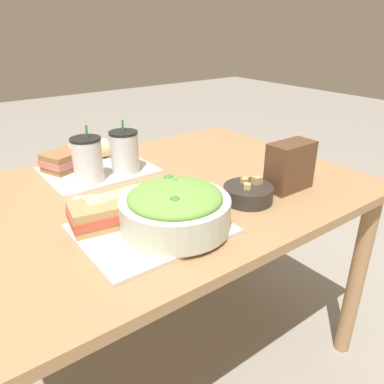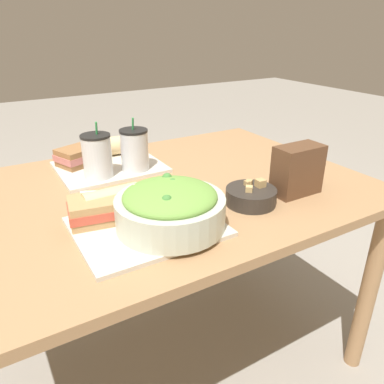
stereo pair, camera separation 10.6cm
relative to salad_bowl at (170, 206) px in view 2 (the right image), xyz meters
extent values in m
plane|color=gray|center=(0.08, 0.26, -0.81)|extent=(12.00, 12.00, 0.00)
cube|color=#A37A51|center=(0.08, 0.26, -0.08)|extent=(1.39, 0.95, 0.03)
cylinder|color=#A37A51|center=(0.72, -0.16, -0.45)|extent=(0.06, 0.06, 0.71)
cylinder|color=#A37A51|center=(0.72, 0.67, -0.45)|extent=(0.06, 0.06, 0.71)
cube|color=beige|center=(-0.05, 0.04, -0.06)|extent=(0.37, 0.31, 0.01)
cube|color=beige|center=(0.01, 0.51, -0.06)|extent=(0.37, 0.31, 0.01)
cylinder|color=beige|center=(0.00, 0.00, -0.02)|extent=(0.28, 0.28, 0.08)
ellipsoid|color=#6B9E42|center=(0.00, 0.00, 0.03)|extent=(0.24, 0.24, 0.06)
sphere|color=#427F38|center=(0.03, 0.07, 0.05)|extent=(0.03, 0.03, 0.03)
sphere|color=#427F38|center=(-0.03, -0.05, 0.05)|extent=(0.03, 0.03, 0.03)
sphere|color=#427F38|center=(0.03, 0.04, 0.04)|extent=(0.02, 0.02, 0.02)
cube|color=beige|center=(0.06, -0.03, 0.04)|extent=(0.03, 0.05, 0.01)
cube|color=beige|center=(-0.04, 0.06, 0.04)|extent=(0.05, 0.06, 0.01)
cylinder|color=#2D2823|center=(0.28, 0.01, -0.04)|extent=(0.15, 0.15, 0.05)
cylinder|color=#5B2D19|center=(0.28, 0.01, -0.03)|extent=(0.14, 0.14, 0.01)
cube|color=tan|center=(0.31, 0.02, -0.01)|extent=(0.03, 0.03, 0.03)
cube|color=tan|center=(0.28, 0.04, -0.01)|extent=(0.02, 0.02, 0.02)
cube|color=tan|center=(0.29, 0.04, -0.01)|extent=(0.03, 0.03, 0.02)
cube|color=tan|center=(0.26, 0.00, -0.01)|extent=(0.03, 0.03, 0.02)
cube|color=tan|center=(-0.15, 0.12, -0.05)|extent=(0.17, 0.13, 0.02)
cube|color=#C64C38|center=(-0.15, 0.12, -0.02)|extent=(0.17, 0.13, 0.02)
cube|color=tan|center=(-0.15, 0.12, 0.00)|extent=(0.17, 0.13, 0.02)
cylinder|color=#DBBC84|center=(-0.10, 0.15, -0.02)|extent=(0.16, 0.08, 0.07)
cylinder|color=beige|center=(-0.03, 0.15, -0.02)|extent=(0.01, 0.07, 0.07)
cube|color=olive|center=(-0.07, 0.59, -0.05)|extent=(0.19, 0.16, 0.02)
cube|color=#C1706B|center=(-0.07, 0.59, -0.02)|extent=(0.19, 0.16, 0.02)
cube|color=olive|center=(-0.07, 0.59, 0.00)|extent=(0.19, 0.16, 0.02)
cylinder|color=#DBBC84|center=(0.03, 0.62, -0.02)|extent=(0.15, 0.08, 0.07)
cylinder|color=beige|center=(0.10, 0.62, -0.02)|extent=(0.01, 0.07, 0.07)
cylinder|color=silver|center=(-0.05, 0.43, 0.01)|extent=(0.10, 0.10, 0.14)
cylinder|color=black|center=(-0.05, 0.43, 0.01)|extent=(0.09, 0.09, 0.11)
cylinder|color=black|center=(-0.05, 0.43, 0.09)|extent=(0.10, 0.10, 0.01)
cylinder|color=green|center=(-0.05, 0.43, 0.11)|extent=(0.01, 0.01, 0.05)
cylinder|color=silver|center=(0.08, 0.43, 0.01)|extent=(0.10, 0.10, 0.14)
cylinder|color=maroon|center=(0.08, 0.43, 0.00)|extent=(0.09, 0.09, 0.11)
cylinder|color=black|center=(0.08, 0.43, 0.09)|extent=(0.10, 0.10, 0.01)
cylinder|color=green|center=(0.08, 0.43, 0.11)|extent=(0.01, 0.01, 0.05)
cube|color=brown|center=(0.45, 0.00, 0.01)|extent=(0.15, 0.08, 0.16)
cube|color=white|center=(-0.09, 0.27, -0.07)|extent=(0.19, 0.16, 0.00)
camera|label=1|loc=(-0.47, -0.70, 0.43)|focal=35.00mm
camera|label=2|loc=(-0.39, -0.76, 0.43)|focal=35.00mm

